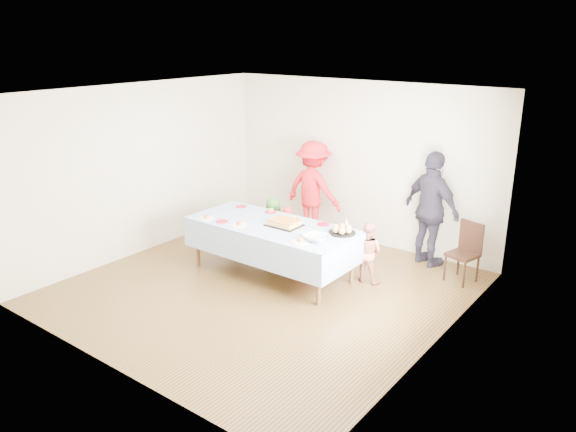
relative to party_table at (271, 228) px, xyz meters
The scene contains 22 objects.
ground 0.89m from the party_table, 63.10° to the right, with size 5.00×5.00×0.00m, color #422A12.
room_walls 1.17m from the party_table, 57.66° to the right, with size 5.04×5.04×2.72m.
party_table is the anchor object (origin of this frame).
birthday_cake 0.22m from the party_table, 16.71° to the left, with size 0.48×0.37×0.08m.
rolls_tray 1.07m from the party_table, 15.56° to the left, with size 0.38×0.38×0.11m.
punch_bowl 0.92m from the party_table, 10.23° to the right, with size 0.32×0.32×0.08m, color silver.
party_hat 1.09m from the party_table, 25.10° to the left, with size 0.10×0.10×0.17m, color white.
fork_pile 0.72m from the party_table, 10.39° to the right, with size 0.24×0.18×0.07m, color white, non-canonical shape.
plate_red_far_a 0.98m from the party_table, 158.07° to the left, with size 0.17×0.17×0.01m, color red.
plate_red_far_b 0.57m from the party_table, 130.00° to the left, with size 0.19×0.19×0.01m, color red.
plate_red_far_c 0.37m from the party_table, 68.91° to the left, with size 0.18×0.18×0.01m, color red.
plate_red_far_d 0.75m from the party_table, 35.56° to the left, with size 0.19×0.19×0.01m, color red.
plate_red_near 0.74m from the party_table, 151.07° to the right, with size 0.18×0.18×0.01m, color red.
plate_white_left 1.01m from the party_table, 156.47° to the right, with size 0.22×0.22×0.01m, color white.
plate_white_mid 0.47m from the party_table, 134.57° to the right, with size 0.24×0.24×0.01m, color white.
plate_white_right 0.84m from the party_table, 24.89° to the right, with size 0.24×0.24×0.01m, color white.
dining_chair 2.81m from the party_table, 32.86° to the left, with size 0.46×0.46×0.87m.
toddler_left 0.75m from the party_table, 106.61° to the left, with size 0.31×0.20×0.85m, color red.
toddler_mid 0.99m from the party_table, 127.23° to the left, with size 0.44×0.29×0.90m, color #327125.
toddler_right 1.42m from the party_table, 26.70° to the left, with size 0.43×0.34×0.89m, color #D47462.
adult_left 1.81m from the party_table, 105.24° to the left, with size 1.08×0.62×1.68m, color red.
adult_right 2.44m from the party_table, 45.95° to the left, with size 1.04×0.43×1.77m, color #292533.
Camera 1 is at (4.60, -5.51, 3.43)m, focal length 35.00 mm.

